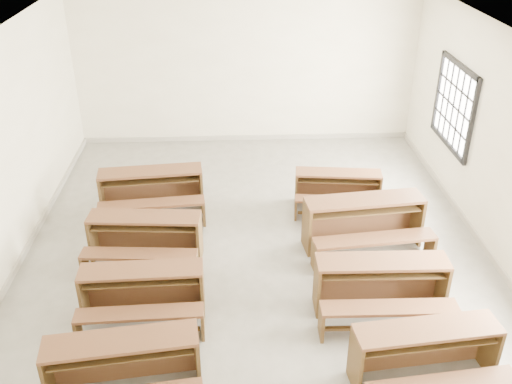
{
  "coord_description": "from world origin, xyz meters",
  "views": [
    {
      "loc": [
        -0.34,
        -7.22,
        4.94
      ],
      "look_at": [
        0.0,
        0.0,
        1.0
      ],
      "focal_mm": 40.0,
      "sensor_mm": 36.0,
      "label": 1
    }
  ],
  "objects_px": {
    "desk_set_5": "(381,283)",
    "desk_set_4": "(426,352)",
    "desk_set_6": "(364,220)",
    "desk_set_2": "(145,236)",
    "desk_set_0": "(123,365)",
    "desk_set_1": "(142,290)",
    "desk_set_7": "(338,187)",
    "desk_set_3": "(152,189)"
  },
  "relations": [
    {
      "from": "desk_set_5",
      "to": "desk_set_4",
      "type": "bearing_deg",
      "value": -79.43
    },
    {
      "from": "desk_set_6",
      "to": "desk_set_2",
      "type": "bearing_deg",
      "value": 177.34
    },
    {
      "from": "desk_set_0",
      "to": "desk_set_1",
      "type": "distance_m",
      "value": 1.29
    },
    {
      "from": "desk_set_5",
      "to": "desk_set_0",
      "type": "bearing_deg",
      "value": -156.86
    },
    {
      "from": "desk_set_6",
      "to": "desk_set_4",
      "type": "bearing_deg",
      "value": -94.11
    },
    {
      "from": "desk_set_5",
      "to": "desk_set_6",
      "type": "relative_size",
      "value": 0.9
    },
    {
      "from": "desk_set_2",
      "to": "desk_set_4",
      "type": "xyz_separation_m",
      "value": [
        3.36,
        -2.5,
        -0.0
      ]
    },
    {
      "from": "desk_set_1",
      "to": "desk_set_7",
      "type": "distance_m",
      "value": 3.98
    },
    {
      "from": "desk_set_4",
      "to": "desk_set_5",
      "type": "relative_size",
      "value": 1.0
    },
    {
      "from": "desk_set_2",
      "to": "desk_set_5",
      "type": "distance_m",
      "value": 3.41
    },
    {
      "from": "desk_set_4",
      "to": "desk_set_7",
      "type": "bearing_deg",
      "value": 88.12
    },
    {
      "from": "desk_set_7",
      "to": "desk_set_5",
      "type": "bearing_deg",
      "value": -81.62
    },
    {
      "from": "desk_set_3",
      "to": "desk_set_5",
      "type": "relative_size",
      "value": 1.05
    },
    {
      "from": "desk_set_5",
      "to": "desk_set_6",
      "type": "bearing_deg",
      "value": 87.3
    },
    {
      "from": "desk_set_3",
      "to": "desk_set_5",
      "type": "distance_m",
      "value": 4.19
    },
    {
      "from": "desk_set_3",
      "to": "desk_set_6",
      "type": "xyz_separation_m",
      "value": [
        3.32,
        -1.19,
        0.02
      ]
    },
    {
      "from": "desk_set_2",
      "to": "desk_set_5",
      "type": "relative_size",
      "value": 0.99
    },
    {
      "from": "desk_set_3",
      "to": "desk_set_0",
      "type": "bearing_deg",
      "value": -93.54
    },
    {
      "from": "desk_set_1",
      "to": "desk_set_6",
      "type": "relative_size",
      "value": 0.84
    },
    {
      "from": "desk_set_2",
      "to": "desk_set_4",
      "type": "bearing_deg",
      "value": -32.21
    },
    {
      "from": "desk_set_2",
      "to": "desk_set_6",
      "type": "xyz_separation_m",
      "value": [
        3.26,
        0.21,
        0.04
      ]
    },
    {
      "from": "desk_set_1",
      "to": "desk_set_3",
      "type": "height_order",
      "value": "desk_set_3"
    },
    {
      "from": "desk_set_3",
      "to": "desk_set_4",
      "type": "height_order",
      "value": "desk_set_3"
    },
    {
      "from": "desk_set_0",
      "to": "desk_set_3",
      "type": "relative_size",
      "value": 0.97
    },
    {
      "from": "desk_set_6",
      "to": "desk_set_1",
      "type": "bearing_deg",
      "value": -161.59
    },
    {
      "from": "desk_set_4",
      "to": "desk_set_6",
      "type": "height_order",
      "value": "desk_set_6"
    },
    {
      "from": "desk_set_2",
      "to": "desk_set_5",
      "type": "height_order",
      "value": "desk_set_5"
    },
    {
      "from": "desk_set_1",
      "to": "desk_set_2",
      "type": "distance_m",
      "value": 1.24
    },
    {
      "from": "desk_set_3",
      "to": "desk_set_5",
      "type": "xyz_separation_m",
      "value": [
        3.22,
        -2.68,
        -0.01
      ]
    },
    {
      "from": "desk_set_1",
      "to": "desk_set_5",
      "type": "distance_m",
      "value": 3.04
    },
    {
      "from": "desk_set_3",
      "to": "desk_set_4",
      "type": "bearing_deg",
      "value": -54.31
    },
    {
      "from": "desk_set_0",
      "to": "desk_set_3",
      "type": "height_order",
      "value": "desk_set_3"
    },
    {
      "from": "desk_set_1",
      "to": "desk_set_2",
      "type": "bearing_deg",
      "value": 93.62
    },
    {
      "from": "desk_set_2",
      "to": "desk_set_7",
      "type": "bearing_deg",
      "value": 29.27
    },
    {
      "from": "desk_set_2",
      "to": "desk_set_6",
      "type": "distance_m",
      "value": 3.27
    },
    {
      "from": "desk_set_3",
      "to": "desk_set_4",
      "type": "relative_size",
      "value": 1.05
    },
    {
      "from": "desk_set_4",
      "to": "desk_set_6",
      "type": "relative_size",
      "value": 0.9
    },
    {
      "from": "desk_set_1",
      "to": "desk_set_7",
      "type": "bearing_deg",
      "value": 40.2
    },
    {
      "from": "desk_set_2",
      "to": "desk_set_6",
      "type": "relative_size",
      "value": 0.89
    },
    {
      "from": "desk_set_0",
      "to": "desk_set_1",
      "type": "xyz_separation_m",
      "value": [
        0.04,
        1.29,
        -0.02
      ]
    },
    {
      "from": "desk_set_0",
      "to": "desk_set_2",
      "type": "height_order",
      "value": "desk_set_0"
    },
    {
      "from": "desk_set_1",
      "to": "desk_set_7",
      "type": "xyz_separation_m",
      "value": [
        2.96,
        2.66,
        -0.03
      ]
    }
  ]
}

